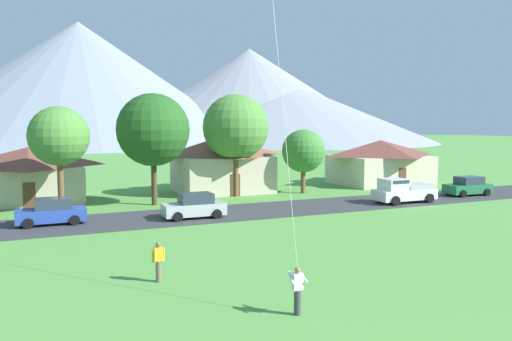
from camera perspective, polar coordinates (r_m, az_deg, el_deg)
name	(u,v)px	position (r m, az deg, el deg)	size (l,w,h in m)	color
road_strip	(195,215)	(35.81, -6.96, -5.07)	(160.00, 6.32, 0.08)	#38383D
mountain_west_ridge	(277,110)	(170.92, 2.46, 6.88)	(105.44, 105.44, 21.62)	#8E939E
mountain_east_ridge	(80,83)	(168.21, -19.40, 9.34)	(111.26, 111.26, 37.70)	gray
mountain_far_west_ridge	(70,92)	(174.58, -20.40, 8.32)	(122.80, 122.80, 32.63)	gray
mountain_far_east_ridge	(249,95)	(180.47, -0.78, 8.56)	(102.88, 102.88, 32.63)	#8E939E
house_leftmost	(380,161)	(55.52, 13.92, 1.03)	(10.03, 7.89, 4.69)	beige
house_left_center	(29,173)	(45.98, -24.35, -0.28)	(8.95, 8.53, 4.54)	beige
house_rightmost	(222,163)	(47.87, -3.90, 0.86)	(9.02, 7.61, 5.28)	beige
tree_near_left	(153,130)	(40.48, -11.62, 4.53)	(5.77, 5.77, 8.88)	#4C3823
tree_left_of_center	(303,151)	(46.72, 5.40, 2.21)	(3.99, 3.99, 5.94)	brown
tree_center	(236,128)	(44.44, -2.32, 4.90)	(5.84, 5.84, 9.07)	brown
tree_right_of_center	(59,137)	(38.81, -21.48, 3.61)	(4.30, 4.30, 7.75)	brown
parked_car_blue_west_end	(52,212)	(34.71, -22.18, -4.39)	(4.21, 2.09, 1.68)	#2847A8
parked_car_green_mid_east	(468,186)	(48.76, 22.94, -1.68)	(4.28, 2.23, 1.68)	#237042
parked_car_silver_east_end	(194,206)	(34.59, -7.01, -4.06)	(4.22, 2.11, 1.68)	#B7BCC1
pickup_truck_white_west_side	(403,191)	(42.52, 16.36, -2.20)	(5.21, 2.35, 1.99)	white
watcher_person	(158,261)	(21.38, -11.03, -10.06)	(0.56, 0.24, 1.68)	#70604C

